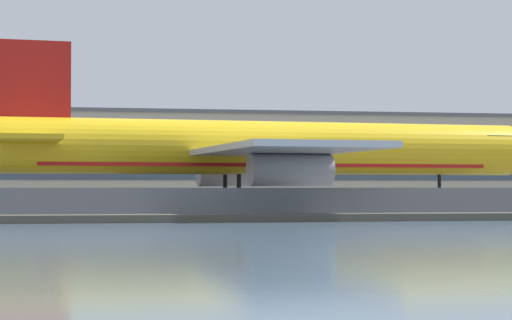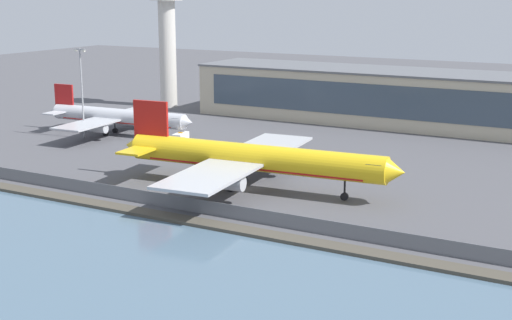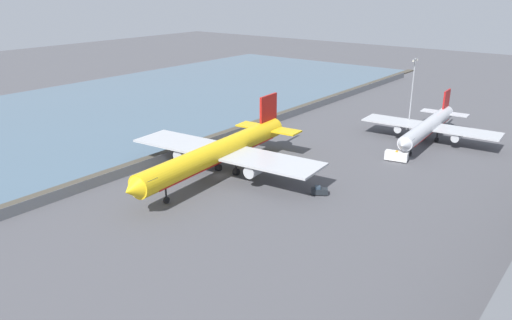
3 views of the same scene
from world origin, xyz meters
name	(u,v)px [view 2 (image 2 of 3)]	position (x,y,z in m)	size (l,w,h in m)	color
ground_plane	(249,189)	(0.00, 0.00, 0.00)	(500.00, 500.00, 0.00)	#4C4C51
shoreline_seawall	(182,219)	(0.00, -20.50, 0.25)	(320.00, 3.00, 0.50)	#474238
perimeter_fence	(199,206)	(0.00, -16.00, 1.11)	(280.00, 0.10, 2.22)	slate
cargo_jet_yellow	(250,158)	(0.19, -0.16, 5.48)	(52.20, 45.31, 14.35)	yellow
passenger_jet_silver	(116,117)	(-51.14, 26.53, 4.34)	(40.83, 35.26, 11.38)	silver
baggage_tug	(285,156)	(-4.07, 22.02, 0.81)	(3.09, 3.55, 1.80)	#1E2328
ops_van	(181,137)	(-32.33, 26.13, 1.28)	(3.07, 5.51, 2.48)	white
control_tower	(167,33)	(-65.21, 67.72, 21.62)	(9.85, 9.85, 38.16)	beige
terminal_building	(420,99)	(8.94, 72.39, 6.93)	(118.94, 22.27, 13.84)	#BCB299
apron_light_mast_apron_west	(82,88)	(-55.12, 19.71, 11.71)	(3.20, 0.40, 20.86)	#93969B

